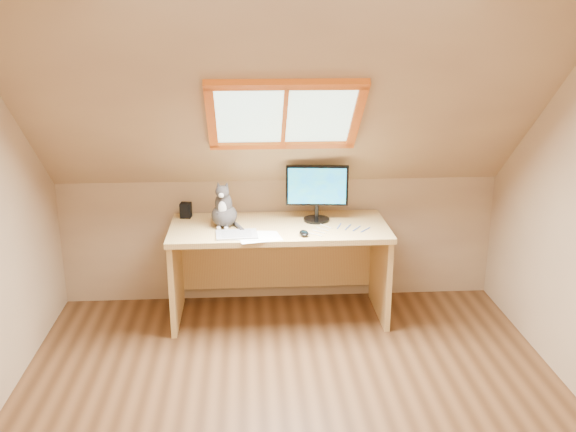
{
  "coord_description": "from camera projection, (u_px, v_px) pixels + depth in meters",
  "views": [
    {
      "loc": [
        -0.25,
        -3.17,
        2.26
      ],
      "look_at": [
        0.02,
        1.0,
        0.94
      ],
      "focal_mm": 40.0,
      "sensor_mm": 36.0,
      "label": 1
    }
  ],
  "objects": [
    {
      "name": "room_shell",
      "position": [
        298.0,
        188.0,
        3.2
      ],
      "size": [
        3.52,
        3.52,
        2.41
      ],
      "color": "tan",
      "rests_on": "ground"
    },
    {
      "name": "desk",
      "position": [
        279.0,
        251.0,
        4.94
      ],
      "size": [
        1.63,
        0.71,
        0.74
      ],
      "color": "tan",
      "rests_on": "ground"
    },
    {
      "name": "cat",
      "position": [
        224.0,
        210.0,
        4.75
      ],
      "size": [
        0.22,
        0.26,
        0.36
      ],
      "color": "#453F3D",
      "rests_on": "desk"
    },
    {
      "name": "cables",
      "position": [
        340.0,
        229.0,
        4.72
      ],
      "size": [
        0.51,
        0.26,
        0.01
      ],
      "color": "silver",
      "rests_on": "desk"
    },
    {
      "name": "ground",
      "position": [
        296.0,
        422.0,
        3.71
      ],
      "size": [
        3.5,
        3.5,
        0.0
      ],
      "primitive_type": "plane",
      "color": "brown",
      "rests_on": "ground"
    },
    {
      "name": "desk_speaker",
      "position": [
        186.0,
        210.0,
        4.98
      ],
      "size": [
        0.09,
        0.09,
        0.12
      ],
      "primitive_type": "cube",
      "rotation": [
        0.0,
        0.0,
        -0.14
      ],
      "color": "black",
      "rests_on": "desk"
    },
    {
      "name": "mouse",
      "position": [
        304.0,
        233.0,
        4.58
      ],
      "size": [
        0.08,
        0.12,
        0.04
      ],
      "primitive_type": "ellipsoid",
      "rotation": [
        0.0,
        0.0,
        0.14
      ],
      "color": "black",
      "rests_on": "desk"
    },
    {
      "name": "monitor",
      "position": [
        317.0,
        189.0,
        4.84
      ],
      "size": [
        0.47,
        0.2,
        0.43
      ],
      "color": "black",
      "rests_on": "desk"
    },
    {
      "name": "graphics_tablet",
      "position": [
        237.0,
        234.0,
        4.59
      ],
      "size": [
        0.31,
        0.23,
        0.01
      ],
      "primitive_type": "cube",
      "rotation": [
        0.0,
        0.0,
        0.07
      ],
      "color": "#B2B2B7",
      "rests_on": "desk"
    },
    {
      "name": "papers",
      "position": [
        256.0,
        237.0,
        4.54
      ],
      "size": [
        0.33,
        0.27,
        0.0
      ],
      "color": "white",
      "rests_on": "desk"
    }
  ]
}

